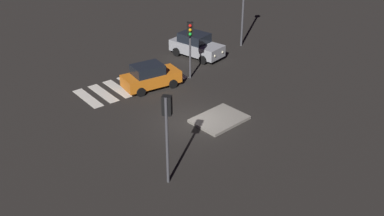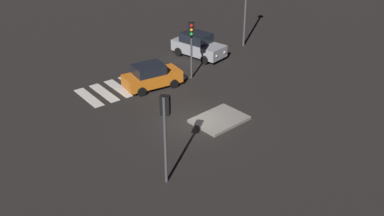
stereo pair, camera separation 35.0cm
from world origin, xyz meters
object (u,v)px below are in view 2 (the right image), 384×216
(traffic_light_south, at_px, (191,36))
(car_silver, at_px, (198,45))
(traffic_island, at_px, (219,119))
(car_orange, at_px, (151,76))
(traffic_light_north, at_px, (165,118))

(traffic_light_south, bearing_deg, car_silver, 172.70)
(traffic_island, height_order, car_silver, car_silver)
(car_orange, relative_size, traffic_light_south, 0.98)
(traffic_light_south, bearing_deg, car_orange, -62.73)
(car_silver, bearing_deg, traffic_light_north, -56.40)
(car_silver, height_order, traffic_light_north, traffic_light_north)
(traffic_island, relative_size, traffic_light_north, 0.71)
(traffic_island, bearing_deg, car_orange, -83.75)
(traffic_island, xyz_separation_m, car_orange, (0.70, -6.39, 0.77))
(traffic_light_south, bearing_deg, traffic_island, 15.31)
(car_orange, distance_m, traffic_light_south, 3.90)
(traffic_island, height_order, car_orange, car_orange)
(car_orange, bearing_deg, traffic_light_north, -112.03)
(traffic_island, distance_m, car_silver, 10.48)
(car_silver, xyz_separation_m, traffic_light_south, (3.04, 3.09, 2.28))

